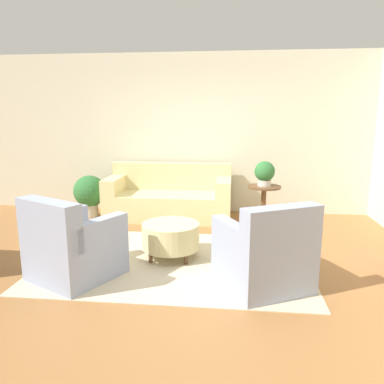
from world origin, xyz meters
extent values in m
plane|color=#996638|center=(0.00, 0.00, 0.00)|extent=(16.00, 16.00, 0.00)
cube|color=beige|center=(0.00, 2.55, 1.40)|extent=(8.97, 0.12, 2.80)
cube|color=beige|center=(0.00, 0.00, 0.01)|extent=(3.13, 2.15, 0.01)
cube|color=beige|center=(-0.40, 1.93, 0.22)|extent=(2.10, 0.90, 0.43)
cube|color=beige|center=(-0.40, 2.28, 0.67)|extent=(2.10, 0.20, 0.47)
cube|color=beige|center=(-1.33, 1.91, 0.56)|extent=(0.24, 0.86, 0.26)
cube|color=beige|center=(0.53, 1.91, 0.56)|extent=(0.24, 0.86, 0.26)
cube|color=brown|center=(-0.40, 1.51, 0.03)|extent=(1.89, 0.05, 0.06)
cube|color=#8E99B2|center=(-0.99, -0.53, 0.21)|extent=(1.07, 1.08, 0.41)
cube|color=#8E99B2|center=(-1.14, -0.80, 0.66)|extent=(0.79, 0.54, 0.50)
cube|color=#8E99B2|center=(-0.70, -0.66, 0.55)|extent=(0.48, 0.75, 0.27)
cube|color=#8E99B2|center=(-1.27, -0.36, 0.55)|extent=(0.48, 0.75, 0.27)
cube|color=brown|center=(-0.82, -0.20, 0.04)|extent=(0.65, 0.37, 0.06)
cube|color=#8E99B2|center=(0.99, -0.53, 0.21)|extent=(1.07, 1.08, 0.41)
cube|color=#8E99B2|center=(1.14, -0.80, 0.66)|extent=(0.79, 0.54, 0.50)
cube|color=#8E99B2|center=(1.27, -0.36, 0.55)|extent=(0.48, 0.75, 0.27)
cube|color=#8E99B2|center=(0.70, -0.66, 0.55)|extent=(0.48, 0.75, 0.27)
cube|color=brown|center=(0.82, -0.20, 0.04)|extent=(0.65, 0.37, 0.06)
cylinder|color=beige|center=(-0.07, 0.13, 0.28)|extent=(0.70, 0.70, 0.31)
cylinder|color=brown|center=(-0.28, -0.08, 0.07)|extent=(0.05, 0.05, 0.12)
cylinder|color=brown|center=(0.14, -0.08, 0.07)|extent=(0.05, 0.05, 0.12)
cylinder|color=brown|center=(-0.28, 0.34, 0.07)|extent=(0.05, 0.05, 0.12)
cylinder|color=brown|center=(0.14, 0.34, 0.07)|extent=(0.05, 0.05, 0.12)
cylinder|color=brown|center=(1.18, 1.77, 0.61)|extent=(0.53, 0.53, 0.03)
cylinder|color=brown|center=(1.18, 1.77, 0.30)|extent=(0.08, 0.08, 0.59)
cylinder|color=brown|center=(1.18, 1.77, 0.01)|extent=(0.29, 0.29, 0.03)
cylinder|color=beige|center=(1.18, 1.77, 0.67)|extent=(0.21, 0.21, 0.10)
sphere|color=#2D6B33|center=(1.18, 1.77, 0.86)|extent=(0.32, 0.32, 0.32)
cylinder|color=beige|center=(-1.77, 1.86, 0.11)|extent=(0.26, 0.26, 0.22)
sphere|color=#2D6B33|center=(-1.77, 1.86, 0.45)|extent=(0.54, 0.54, 0.54)
camera|label=1|loc=(0.67, -4.20, 1.74)|focal=35.00mm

